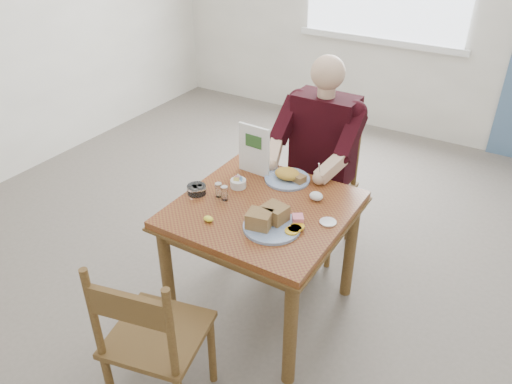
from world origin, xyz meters
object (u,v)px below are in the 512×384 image
Objects in this scene: chair_far at (321,185)px; chair_near at (153,340)px; table at (263,223)px; far_plate at (288,176)px; diner at (319,146)px; near_plate at (271,221)px.

chair_near is (-0.07, -1.65, 0.00)m from chair_far.
table is 0.35m from far_plate.
chair_far is 0.57m from far_plate.
chair_near is at bearing -92.67° from diner.
near_plate is at bearing -72.51° from far_plate.
chair_near is at bearing -106.16° from near_plate.
chair_near is at bearing -92.52° from chair_far.
far_plate is at bearing 107.49° from near_plate.
chair_far and chair_near have the same top height.
table is 2.87× the size of near_plate.
near_plate is (0.13, -0.85, -0.02)m from diner.
chair_far is 0.69× the size of diner.
chair_far reaches higher than far_plate.
diner reaches higher than far_plate.
chair_near is at bearing -92.91° from far_plate.
chair_far is at bearing 88.42° from far_plate.
diner is 4.19× the size of far_plate.
diner is at bearing 87.33° from chair_near.
chair_near is 2.96× the size of near_plate.
far_plate is (-0.01, -0.48, 0.30)m from chair_far.
table is at bearing 85.13° from chair_near.
diner is at bearing 90.00° from table.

